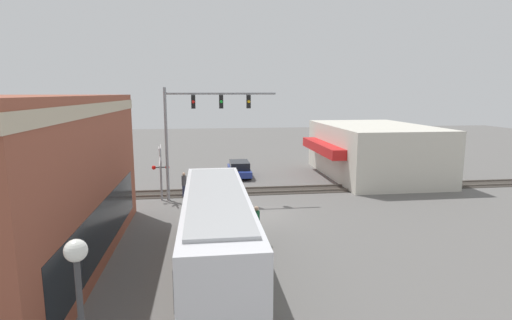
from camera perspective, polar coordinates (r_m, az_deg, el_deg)
ground_plane at (r=24.21m, az=0.53°, el=-7.94°), size 120.00×120.00×0.00m
shop_building at (r=36.67m, az=16.35°, el=1.32°), size 12.99×9.41×4.51m
city_bus at (r=16.37m, az=-5.64°, el=-9.82°), size 11.85×2.59×3.37m
traffic_signal_gantry at (r=27.10m, az=-8.22°, el=6.02°), size 0.42×7.49×7.65m
crossing_signal at (r=27.77m, az=-13.47°, el=-1.03°), size 1.41×1.18×3.81m
rail_track_near at (r=29.93m, az=-1.08°, el=-4.45°), size 2.60×60.00×0.15m
parked_car_blue at (r=35.06m, az=-2.40°, el=-1.33°), size 4.49×1.82×1.39m
pedestrian_near_bus at (r=19.74m, az=0.05°, el=-9.13°), size 0.34×0.34×1.86m
pedestrian_at_crossing at (r=28.54m, az=-10.24°, el=-3.48°), size 0.34×0.34×1.78m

